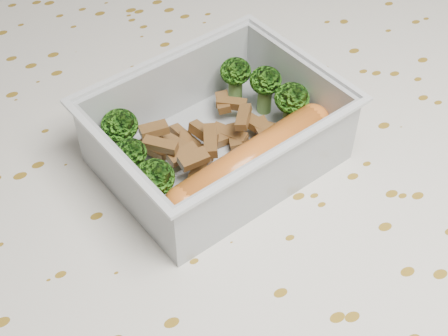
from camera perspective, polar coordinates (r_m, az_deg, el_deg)
name	(u,v)px	position (r m, az deg, el deg)	size (l,w,h in m)	color
dining_table	(221,260)	(0.50, -0.27, -8.43)	(1.40, 0.90, 0.75)	brown
tablecloth	(221,221)	(0.46, -0.29, -4.85)	(1.46, 0.96, 0.19)	silver
lunch_container	(217,140)	(0.44, -0.62, 2.60)	(0.18, 0.15, 0.06)	silver
broccoli_florets	(202,120)	(0.44, -1.98, 4.40)	(0.15, 0.10, 0.04)	#608C3F
meat_pile	(213,137)	(0.45, -1.05, 2.84)	(0.10, 0.07, 0.03)	olive
sausage	(252,160)	(0.42, 2.57, 0.70)	(0.14, 0.05, 0.03)	#CE6722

